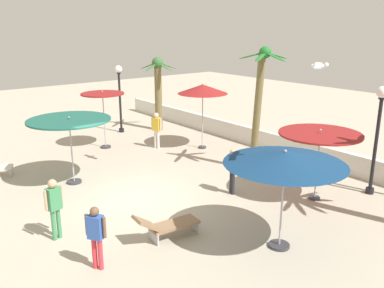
{
  "coord_description": "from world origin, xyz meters",
  "views": [
    {
      "loc": [
        11.42,
        -6.32,
        5.67
      ],
      "look_at": [
        0.0,
        2.8,
        1.4
      ],
      "focal_mm": 38.13,
      "sensor_mm": 36.0,
      "label": 1
    }
  ],
  "objects_px": {
    "patio_umbrella_1": "(285,159)",
    "patio_umbrella_4": "(203,89)",
    "guest_2": "(156,127)",
    "patio_umbrella_0": "(69,123)",
    "lamp_post_1": "(378,124)",
    "seagull_1": "(319,66)",
    "patio_umbrella_3": "(320,136)",
    "guest_1": "(233,167)",
    "lounge_chair_1": "(167,225)",
    "guest_0": "(54,203)",
    "guest_3": "(96,232)",
    "lamp_post_0": "(120,90)",
    "palm_tree_0": "(158,85)",
    "palm_tree_2": "(259,97)",
    "patio_umbrella_2": "(103,98)"
  },
  "relations": [
    {
      "from": "palm_tree_0",
      "to": "guest_2",
      "type": "height_order",
      "value": "palm_tree_0"
    },
    {
      "from": "patio_umbrella_0",
      "to": "guest_1",
      "type": "relative_size",
      "value": 1.82
    },
    {
      "from": "patio_umbrella_3",
      "to": "patio_umbrella_4",
      "type": "distance_m",
      "value": 7.03
    },
    {
      "from": "patio_umbrella_1",
      "to": "lamp_post_0",
      "type": "xyz_separation_m",
      "value": [
        -13.37,
        2.73,
        -0.13
      ]
    },
    {
      "from": "patio_umbrella_2",
      "to": "palm_tree_0",
      "type": "distance_m",
      "value": 4.17
    },
    {
      "from": "patio_umbrella_1",
      "to": "palm_tree_2",
      "type": "relative_size",
      "value": 0.63
    },
    {
      "from": "lamp_post_1",
      "to": "seagull_1",
      "type": "bearing_deg",
      "value": -78.03
    },
    {
      "from": "guest_1",
      "to": "lamp_post_1",
      "type": "bearing_deg",
      "value": 51.57
    },
    {
      "from": "patio_umbrella_4",
      "to": "guest_3",
      "type": "distance_m",
      "value": 10.62
    },
    {
      "from": "seagull_1",
      "to": "guest_2",
      "type": "bearing_deg",
      "value": 166.17
    },
    {
      "from": "lounge_chair_1",
      "to": "guest_0",
      "type": "relative_size",
      "value": 1.1
    },
    {
      "from": "patio_umbrella_0",
      "to": "guest_0",
      "type": "xyz_separation_m",
      "value": [
        3.69,
        -2.05,
        -1.23
      ]
    },
    {
      "from": "lamp_post_1",
      "to": "guest_1",
      "type": "height_order",
      "value": "lamp_post_1"
    },
    {
      "from": "palm_tree_0",
      "to": "palm_tree_2",
      "type": "distance_m",
      "value": 8.06
    },
    {
      "from": "patio_umbrella_1",
      "to": "guest_1",
      "type": "distance_m",
      "value": 3.99
    },
    {
      "from": "patio_umbrella_1",
      "to": "patio_umbrella_3",
      "type": "height_order",
      "value": "patio_umbrella_1"
    },
    {
      "from": "palm_tree_0",
      "to": "guest_1",
      "type": "relative_size",
      "value": 2.48
    },
    {
      "from": "patio_umbrella_1",
      "to": "patio_umbrella_2",
      "type": "height_order",
      "value": "patio_umbrella_2"
    },
    {
      "from": "patio_umbrella_1",
      "to": "palm_tree_2",
      "type": "xyz_separation_m",
      "value": [
        -4.46,
        3.92,
        0.55
      ]
    },
    {
      "from": "lamp_post_0",
      "to": "lamp_post_1",
      "type": "height_order",
      "value": "lamp_post_1"
    },
    {
      "from": "patio_umbrella_1",
      "to": "guest_2",
      "type": "xyz_separation_m",
      "value": [
        -9.6,
        2.54,
        -1.42
      ]
    },
    {
      "from": "patio_umbrella_2",
      "to": "patio_umbrella_4",
      "type": "xyz_separation_m",
      "value": [
        2.96,
        3.59,
        0.43
      ]
    },
    {
      "from": "guest_0",
      "to": "guest_3",
      "type": "relative_size",
      "value": 1.08
    },
    {
      "from": "patio_umbrella_2",
      "to": "patio_umbrella_3",
      "type": "relative_size",
      "value": 1.03
    },
    {
      "from": "patio_umbrella_4",
      "to": "guest_2",
      "type": "height_order",
      "value": "patio_umbrella_4"
    },
    {
      "from": "patio_umbrella_3",
      "to": "guest_2",
      "type": "xyz_separation_m",
      "value": [
        -8.31,
        -0.83,
        -1.16
      ]
    },
    {
      "from": "patio_umbrella_4",
      "to": "guest_2",
      "type": "bearing_deg",
      "value": -128.68
    },
    {
      "from": "patio_umbrella_3",
      "to": "guest_2",
      "type": "height_order",
      "value": "patio_umbrella_3"
    },
    {
      "from": "guest_2",
      "to": "patio_umbrella_4",
      "type": "bearing_deg",
      "value": 51.32
    },
    {
      "from": "guest_2",
      "to": "seagull_1",
      "type": "distance_m",
      "value": 11.31
    },
    {
      "from": "patio_umbrella_1",
      "to": "lamp_post_0",
      "type": "height_order",
      "value": "lamp_post_0"
    },
    {
      "from": "palm_tree_2",
      "to": "lamp_post_1",
      "type": "relative_size",
      "value": 1.31
    },
    {
      "from": "palm_tree_2",
      "to": "lounge_chair_1",
      "type": "distance_m",
      "value": 6.89
    },
    {
      "from": "patio_umbrella_4",
      "to": "lounge_chair_1",
      "type": "xyz_separation_m",
      "value": [
        5.99,
        -6.3,
        -2.43
      ]
    },
    {
      "from": "patio_umbrella_0",
      "to": "patio_umbrella_3",
      "type": "height_order",
      "value": "patio_umbrella_0"
    },
    {
      "from": "palm_tree_2",
      "to": "lamp_post_1",
      "type": "xyz_separation_m",
      "value": [
        4.09,
        1.39,
        -0.53
      ]
    },
    {
      "from": "guest_1",
      "to": "patio_umbrella_4",
      "type": "bearing_deg",
      "value": 150.72
    },
    {
      "from": "lamp_post_0",
      "to": "guest_2",
      "type": "xyz_separation_m",
      "value": [
        3.78,
        -0.19,
        -1.29
      ]
    },
    {
      "from": "guest_3",
      "to": "lamp_post_1",
      "type": "bearing_deg",
      "value": 79.8
    },
    {
      "from": "patio_umbrella_0",
      "to": "patio_umbrella_4",
      "type": "xyz_separation_m",
      "value": [
        -0.45,
        6.63,
        0.53
      ]
    },
    {
      "from": "patio_umbrella_1",
      "to": "patio_umbrella_4",
      "type": "height_order",
      "value": "patio_umbrella_4"
    },
    {
      "from": "patio_umbrella_2",
      "to": "lamp_post_1",
      "type": "xyz_separation_m",
      "value": [
        10.83,
        4.65,
        0.09
      ]
    },
    {
      "from": "lounge_chair_1",
      "to": "lamp_post_1",
      "type": "bearing_deg",
      "value": 75.68
    },
    {
      "from": "palm_tree_0",
      "to": "guest_2",
      "type": "distance_m",
      "value": 3.83
    },
    {
      "from": "patio_umbrella_3",
      "to": "patio_umbrella_4",
      "type": "height_order",
      "value": "patio_umbrella_4"
    },
    {
      "from": "patio_umbrella_1",
      "to": "lounge_chair_1",
      "type": "bearing_deg",
      "value": -137.45
    },
    {
      "from": "patio_umbrella_4",
      "to": "guest_1",
      "type": "relative_size",
      "value": 1.91
    },
    {
      "from": "guest_1",
      "to": "patio_umbrella_1",
      "type": "bearing_deg",
      "value": -24.16
    },
    {
      "from": "lamp_post_0",
      "to": "seagull_1",
      "type": "height_order",
      "value": "seagull_1"
    },
    {
      "from": "palm_tree_0",
      "to": "seagull_1",
      "type": "xyz_separation_m",
      "value": [
        13.23,
        -4.63,
        2.31
      ]
    }
  ]
}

